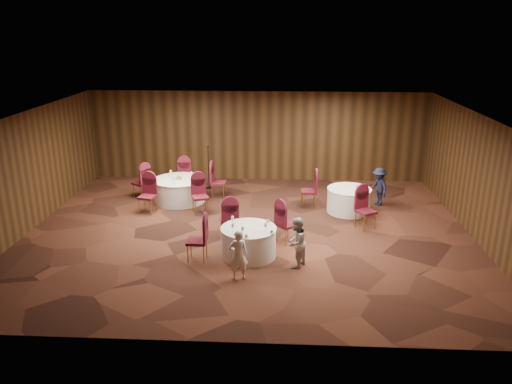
{
  "coord_description": "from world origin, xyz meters",
  "views": [
    {
      "loc": [
        0.88,
        -12.56,
        5.37
      ],
      "look_at": [
        0.2,
        0.2,
        1.1
      ],
      "focal_mm": 35.0,
      "sensor_mm": 36.0,
      "label": 1
    }
  ],
  "objects_px": {
    "mic_stand": "(209,176)",
    "table_left": "(179,190)",
    "woman_a": "(238,255)",
    "table_right": "(349,200)",
    "man_c": "(379,187)",
    "woman_b": "(296,243)",
    "table_main": "(249,242)"
  },
  "relations": [
    {
      "from": "table_right",
      "to": "man_c",
      "type": "distance_m",
      "value": 1.22
    },
    {
      "from": "mic_stand",
      "to": "table_left",
      "type": "bearing_deg",
      "value": -117.79
    },
    {
      "from": "woman_a",
      "to": "woman_b",
      "type": "distance_m",
      "value": 1.45
    },
    {
      "from": "woman_a",
      "to": "woman_b",
      "type": "height_order",
      "value": "woman_b"
    },
    {
      "from": "man_c",
      "to": "woman_a",
      "type": "bearing_deg",
      "value": -59.02
    },
    {
      "from": "table_left",
      "to": "woman_b",
      "type": "height_order",
      "value": "woman_b"
    },
    {
      "from": "woman_b",
      "to": "mic_stand",
      "type": "bearing_deg",
      "value": -124.75
    },
    {
      "from": "table_right",
      "to": "woman_a",
      "type": "height_order",
      "value": "woman_a"
    },
    {
      "from": "table_left",
      "to": "man_c",
      "type": "xyz_separation_m",
      "value": [
        6.3,
        -0.02,
        0.23
      ]
    },
    {
      "from": "woman_b",
      "to": "man_c",
      "type": "bearing_deg",
      "value": 177.49
    },
    {
      "from": "table_left",
      "to": "woman_a",
      "type": "bearing_deg",
      "value": -65.28
    },
    {
      "from": "woman_a",
      "to": "table_right",
      "type": "bearing_deg",
      "value": -136.04
    },
    {
      "from": "table_main",
      "to": "woman_a",
      "type": "xyz_separation_m",
      "value": [
        -0.15,
        -1.18,
        0.21
      ]
    },
    {
      "from": "table_main",
      "to": "mic_stand",
      "type": "relative_size",
      "value": 0.91
    },
    {
      "from": "table_main",
      "to": "table_right",
      "type": "bearing_deg",
      "value": 48.8
    },
    {
      "from": "table_left",
      "to": "woman_a",
      "type": "height_order",
      "value": "woman_a"
    },
    {
      "from": "table_main",
      "to": "table_right",
      "type": "relative_size",
      "value": 1.03
    },
    {
      "from": "table_right",
      "to": "mic_stand",
      "type": "relative_size",
      "value": 0.88
    },
    {
      "from": "table_main",
      "to": "mic_stand",
      "type": "xyz_separation_m",
      "value": [
        -1.74,
        5.31,
        0.05
      ]
    },
    {
      "from": "mic_stand",
      "to": "table_right",
      "type": "bearing_deg",
      "value": -24.72
    },
    {
      "from": "woman_a",
      "to": "man_c",
      "type": "relative_size",
      "value": 0.97
    },
    {
      "from": "man_c",
      "to": "mic_stand",
      "type": "bearing_deg",
      "value": -125.41
    },
    {
      "from": "woman_b",
      "to": "man_c",
      "type": "distance_m",
      "value": 5.13
    },
    {
      "from": "woman_a",
      "to": "man_c",
      "type": "height_order",
      "value": "man_c"
    },
    {
      "from": "man_c",
      "to": "woman_b",
      "type": "bearing_deg",
      "value": -52.38
    },
    {
      "from": "woman_a",
      "to": "woman_b",
      "type": "xyz_separation_m",
      "value": [
        1.28,
        0.68,
        0.02
      ]
    },
    {
      "from": "table_right",
      "to": "mic_stand",
      "type": "distance_m",
      "value": 5.01
    },
    {
      "from": "mic_stand",
      "to": "woman_b",
      "type": "height_order",
      "value": "mic_stand"
    },
    {
      "from": "woman_b",
      "to": "table_left",
      "type": "bearing_deg",
      "value": -111.6
    },
    {
      "from": "table_left",
      "to": "mic_stand",
      "type": "distance_m",
      "value": 1.6
    },
    {
      "from": "table_right",
      "to": "man_c",
      "type": "height_order",
      "value": "man_c"
    },
    {
      "from": "table_left",
      "to": "mic_stand",
      "type": "bearing_deg",
      "value": 62.21
    }
  ]
}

